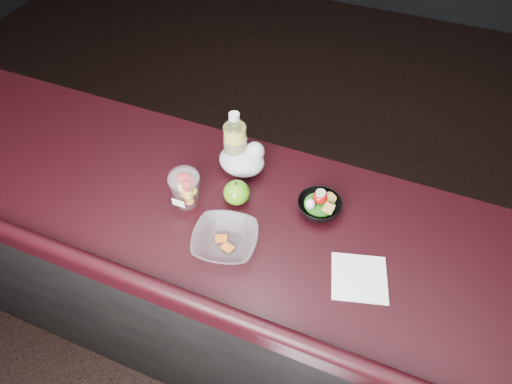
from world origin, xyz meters
The scene contains 9 objects.
room_shell centered at (0.00, 0.00, 1.83)m, with size 8.00×8.00×8.00m.
counter centered at (0.00, 0.30, 0.51)m, with size 4.06×0.71×1.02m.
lemonade_bottle centered at (-0.10, 0.49, 1.12)m, with size 0.08×0.08×0.24m.
fruit_cup centered at (-0.19, 0.27, 1.09)m, with size 0.10×0.10×0.15m.
green_apple centered at (-0.04, 0.34, 1.06)m, with size 0.09×0.09×0.09m.
plastic_bag centered at (-0.07, 0.49, 1.07)m, with size 0.16×0.13×0.12m.
snack_bowl centered at (0.23, 0.41, 1.05)m, with size 0.17×0.17×0.08m.
takeout_bowl centered at (0.00, 0.17, 1.04)m, with size 0.24×0.24×0.05m.
paper_napkin centered at (0.41, 0.21, 1.02)m, with size 0.16×0.16×0.00m, color white.
Camera 1 is at (0.40, -0.56, 2.18)m, focal length 32.00 mm.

